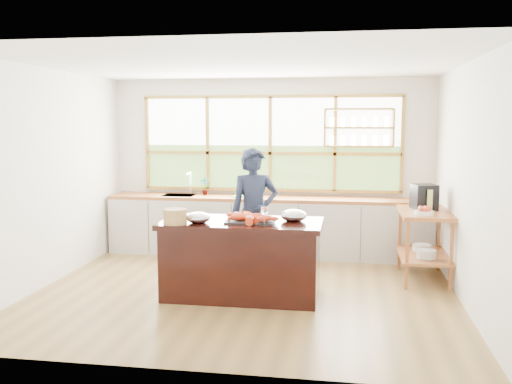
% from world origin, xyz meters
% --- Properties ---
extents(ground_plane, '(5.00, 5.00, 0.00)m').
position_xyz_m(ground_plane, '(0.00, 0.00, 0.00)').
color(ground_plane, olive).
extents(room_shell, '(5.02, 4.52, 2.71)m').
position_xyz_m(room_shell, '(0.02, 0.51, 1.75)').
color(room_shell, silver).
rests_on(room_shell, ground_plane).
extents(back_counter, '(4.90, 0.63, 0.90)m').
position_xyz_m(back_counter, '(-0.02, 1.94, 0.45)').
color(back_counter, beige).
rests_on(back_counter, ground_plane).
extents(right_shelf_unit, '(0.62, 1.10, 0.90)m').
position_xyz_m(right_shelf_unit, '(2.19, 0.89, 0.60)').
color(right_shelf_unit, '#A4582A').
rests_on(right_shelf_unit, ground_plane).
extents(island, '(1.85, 0.90, 0.90)m').
position_xyz_m(island, '(0.00, -0.20, 0.45)').
color(island, black).
rests_on(island, ground_plane).
extents(cook, '(0.73, 0.60, 1.71)m').
position_xyz_m(cook, '(0.02, 0.55, 0.86)').
color(cook, '#192136').
rests_on(cook, ground_plane).
extents(potted_plant, '(0.17, 0.13, 0.29)m').
position_xyz_m(potted_plant, '(-1.00, 2.00, 1.04)').
color(potted_plant, slate).
rests_on(potted_plant, back_counter).
extents(cutting_board, '(0.42, 0.33, 0.01)m').
position_xyz_m(cutting_board, '(-0.33, 1.94, 0.91)').
color(cutting_board, green).
rests_on(cutting_board, back_counter).
extents(espresso_machine, '(0.35, 0.37, 0.33)m').
position_xyz_m(espresso_machine, '(2.19, 1.05, 1.06)').
color(espresso_machine, black).
rests_on(espresso_machine, right_shelf_unit).
extents(wine_bottle, '(0.08, 0.08, 0.28)m').
position_xyz_m(wine_bottle, '(2.24, 0.86, 1.04)').
color(wine_bottle, '#A3B053').
rests_on(wine_bottle, right_shelf_unit).
extents(fruit_bowl, '(0.23, 0.23, 0.11)m').
position_xyz_m(fruit_bowl, '(2.14, 0.59, 0.94)').
color(fruit_bowl, silver).
rests_on(fruit_bowl, right_shelf_unit).
extents(slate_board, '(0.56, 0.42, 0.02)m').
position_xyz_m(slate_board, '(0.11, -0.25, 0.91)').
color(slate_board, black).
rests_on(slate_board, island).
extents(lobster_pile, '(0.55, 0.48, 0.08)m').
position_xyz_m(lobster_pile, '(0.10, -0.26, 0.96)').
color(lobster_pile, red).
rests_on(lobster_pile, slate_board).
extents(mixing_bowl_left, '(0.27, 0.27, 0.13)m').
position_xyz_m(mixing_bowl_left, '(-0.47, -0.39, 0.96)').
color(mixing_bowl_left, '#B7BABE').
rests_on(mixing_bowl_left, island).
extents(mixing_bowl_right, '(0.30, 0.30, 0.15)m').
position_xyz_m(mixing_bowl_right, '(0.59, -0.10, 0.96)').
color(mixing_bowl_right, '#B7BABE').
rests_on(mixing_bowl_right, island).
extents(wine_glass, '(0.08, 0.08, 0.22)m').
position_xyz_m(wine_glass, '(0.31, -0.48, 1.06)').
color(wine_glass, white).
rests_on(wine_glass, island).
extents(wicker_basket, '(0.27, 0.27, 0.17)m').
position_xyz_m(wicker_basket, '(-0.70, -0.51, 0.99)').
color(wicker_basket, '#9F8346').
rests_on(wicker_basket, island).
extents(parchment_roll, '(0.19, 0.31, 0.08)m').
position_xyz_m(parchment_roll, '(-0.83, -0.07, 0.94)').
color(parchment_roll, white).
rests_on(parchment_roll, island).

